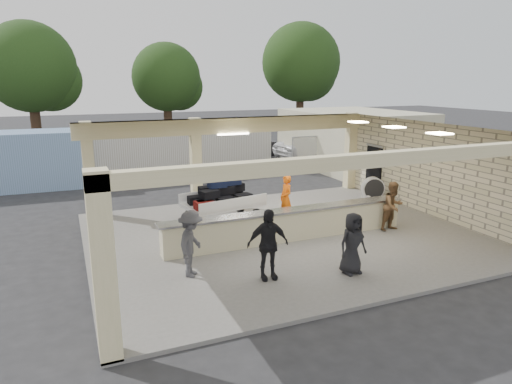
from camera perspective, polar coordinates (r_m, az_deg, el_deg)
name	(u,v)px	position (r m, az deg, el deg)	size (l,w,h in m)	color
ground	(282,237)	(14.90, 3.26, -5.69)	(120.00, 120.00, 0.00)	#242426
pavilion	(279,192)	(15.17, 2.95, 0.00)	(12.01, 10.00, 3.55)	#65635E
baggage_counter	(289,225)	(14.29, 4.17, -4.08)	(8.20, 0.58, 0.98)	beige
luggage_cart	(221,199)	(16.00, -4.41, -0.86)	(2.88, 2.08, 1.54)	white
drum_fan	(373,189)	(19.27, 14.39, 0.42)	(0.97, 0.56, 1.02)	white
baggage_handler	(286,198)	(16.09, 3.76, -0.78)	(0.60, 0.33, 1.64)	#FF650D
passenger_a	(393,206)	(15.71, 16.77, -1.70)	(0.80, 0.35, 1.65)	brown
passenger_b	(268,244)	(11.39, 1.47, -6.55)	(1.07, 0.39, 1.82)	black
passenger_c	(191,244)	(11.67, -8.11, -6.42)	(1.11, 0.39, 1.72)	#46454A
passenger_d	(352,243)	(12.00, 11.97, -6.29)	(0.79, 0.32, 1.62)	black
car_white_a	(316,147)	(29.84, 7.48, 5.61)	(2.53, 5.34, 1.53)	white
car_white_b	(360,141)	(33.13, 12.88, 6.20)	(1.81, 4.85, 1.53)	white
car_dark	(250,145)	(30.71, -0.70, 5.86)	(1.50, 4.25, 1.42)	black
container_white	(162,151)	(24.94, -11.67, 5.08)	(11.99, 2.40, 2.60)	silver
fence	(383,149)	(27.89, 15.62, 5.26)	(12.06, 0.06, 2.03)	gray
tree_left	(35,71)	(36.78, -25.90, 13.46)	(6.60, 6.30, 9.00)	#382619
tree_mid	(170,80)	(39.68, -10.74, 13.60)	(6.00, 5.60, 8.00)	#382619
tree_right	(303,66)	(42.99, 5.90, 15.43)	(7.20, 7.00, 10.00)	#382619
adjacent_building	(352,139)	(27.73, 11.96, 6.56)	(6.00, 8.00, 3.20)	beige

